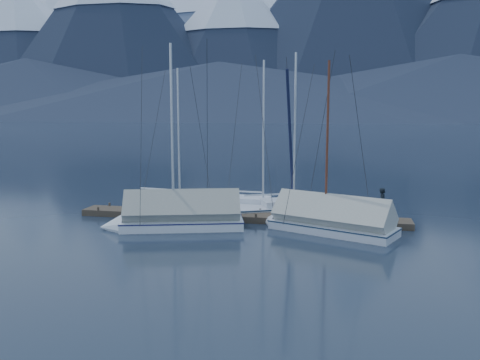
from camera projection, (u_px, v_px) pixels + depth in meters
name	position (u px, v px, depth m)	size (l,w,h in m)	color
ground	(232.00, 228.00, 25.72)	(1000.00, 1000.00, 0.00)	black
mountain_range	(345.00, 36.00, 375.83)	(877.00, 584.00, 150.50)	#475675
dock	(240.00, 218.00, 27.64)	(18.00, 1.50, 0.54)	#382D23
mooring_posts	(231.00, 213.00, 27.71)	(15.12, 1.52, 0.35)	#382D23
sailboat_open_left	(187.00, 205.00, 31.08)	(7.18, 3.13, 9.23)	silver
sailboat_open_mid	(271.00, 208.00, 30.07)	(7.40, 3.13, 9.65)	white
sailboat_open_right	(302.00, 209.00, 29.66)	(7.76, 5.22, 10.04)	silver
sailboat_covered_near	(323.00, 222.00, 25.13)	(7.36, 4.72, 9.21)	silver
sailboat_covered_far	(171.00, 219.00, 25.67)	(7.49, 4.04, 10.07)	white
person	(383.00, 203.00, 26.34)	(0.59, 0.39, 1.61)	black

